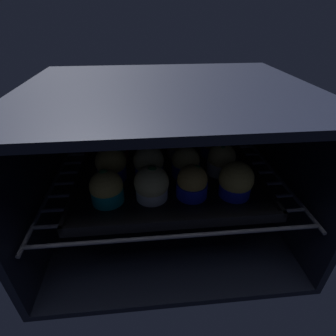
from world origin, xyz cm
name	(u,v)px	position (x,y,z in cm)	size (l,w,h in cm)	color
oven_cavity	(166,157)	(0.00, 26.25, 17.00)	(59.00, 47.00, 37.00)	black
oven_rack	(168,178)	(0.00, 22.00, 13.60)	(54.80, 42.00, 0.80)	#444756
baking_tray	(168,176)	(0.00, 20.95, 14.67)	(41.97, 33.44, 2.20)	black
muffin_row0_col0	(107,188)	(-13.08, 12.54, 18.29)	(6.64, 6.64, 7.28)	#0C8C84
muffin_row0_col1	(152,184)	(-4.13, 12.80, 18.43)	(7.10, 7.10, 7.58)	silver
muffin_row0_col2	(192,183)	(4.17, 12.75, 18.34)	(6.52, 6.52, 7.09)	#1928B7
muffin_row0_col3	(236,181)	(13.13, 12.10, 18.61)	(7.13, 7.13, 7.61)	#1928B7
muffin_row1_col0	(111,164)	(-12.85, 20.85, 18.88)	(6.90, 6.90, 8.21)	#1928B7
muffin_row1_col1	(149,163)	(-4.42, 21.13, 18.55)	(7.00, 7.00, 7.54)	#1928B7
muffin_row1_col2	(186,163)	(4.10, 20.82, 18.33)	(6.52, 6.52, 7.08)	#1928B7
muffin_row1_col3	(221,160)	(12.55, 20.93, 18.62)	(6.52, 6.52, 7.40)	silver
muffin_row2_col0	(115,148)	(-12.64, 29.25, 18.57)	(6.52, 6.52, 7.49)	red
muffin_row2_col1	(149,145)	(-3.97, 29.69, 18.72)	(6.97, 6.97, 7.74)	red
muffin_row2_col2	(180,143)	(3.96, 29.89, 18.89)	(7.11, 7.11, 8.42)	silver
muffin_row2_col3	(213,142)	(12.85, 29.79, 18.75)	(6.77, 6.77, 7.83)	#1928B7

